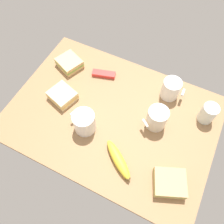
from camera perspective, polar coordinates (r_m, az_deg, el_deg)
The scene contains 10 objects.
tabletop at distance 102.46cm, azimuth 0.00°, elevation -1.10°, with size 90.00×64.00×2.00cm, color #936D47.
coffee_mug_black at distance 106.40cm, azimuth 14.39°, elevation 5.59°, with size 10.23×8.11×9.59cm.
coffee_mug_milky at distance 94.94cm, azimuth -6.90°, elevation -2.45°, with size 11.70×9.16×10.10cm.
coffee_mug_spare at distance 96.77cm, azimuth 11.06°, elevation -1.48°, with size 9.52×10.48×10.27cm.
sandwich_main at distance 91.59cm, azimuth 14.09°, elevation -16.66°, with size 14.69×14.06×4.40cm.
sandwich_side at distance 106.72cm, azimuth -12.17°, elevation 4.00°, with size 13.32×12.60×4.40cm.
sandwich_extra at distance 117.89cm, azimuth -10.50°, elevation 11.82°, with size 13.91×13.32×4.40cm.
glass_of_milk at distance 105.32cm, azimuth 22.61°, elevation -0.40°, with size 6.61×6.61×9.16cm.
banana at distance 91.56cm, azimuth 1.57°, elevation -11.69°, with size 16.58×13.85×4.08cm.
snack_bar at distance 113.21cm, azimuth -2.05°, elevation 9.37°, with size 11.16×3.48×2.00cm, color red.
Camera 1 is at (21.57, -43.48, 91.24)cm, focal length 36.91 mm.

